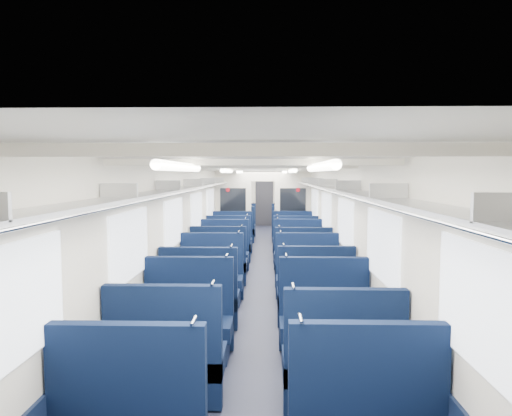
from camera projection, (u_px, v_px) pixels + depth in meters
The scene contains 33 objects.
floor at pixel (261, 271), 10.14m from camera, with size 2.80×18.00×0.01m, color black.
ceiling at pixel (262, 168), 9.96m from camera, with size 2.80×18.00×0.01m, color white.
wall_left at pixel (200, 219), 10.09m from camera, with size 0.02×18.00×2.35m, color beige.
dado_left at pixel (201, 255), 10.15m from camera, with size 0.03×17.90×0.70m, color black.
wall_right at pixel (323, 220), 10.01m from camera, with size 0.02×18.00×2.35m, color beige.
dado_right at pixel (322, 256), 10.08m from camera, with size 0.03×17.90×0.70m, color black.
wall_far at pixel (264, 198), 19.02m from camera, with size 2.80×0.02×2.35m, color beige.
luggage_rack_left at pixel (208, 184), 10.02m from camera, with size 0.36×17.40×0.18m.
luggage_rack_right at pixel (315, 185), 9.96m from camera, with size 0.36×17.40×0.18m.
windows at pixel (261, 211), 9.58m from camera, with size 2.78×15.60×0.75m.
ceiling_fittings at pixel (261, 170), 9.71m from camera, with size 2.70×16.06×0.11m.
end_door at pixel (264, 202), 18.98m from camera, with size 0.75×0.06×2.00m, color black.
bulkhead at pixel (263, 207), 13.01m from camera, with size 2.80×0.10×2.35m.
seat_4 at pixel (167, 364), 4.27m from camera, with size 1.10×0.61×1.22m.
seat_5 at pixel (341, 370), 4.14m from camera, with size 1.10×0.61×1.22m.
seat_6 at pixel (188, 325), 5.36m from camera, with size 1.10×0.61×1.22m.
seat_7 at pixel (325, 326), 5.33m from camera, with size 1.10×0.61×1.22m.
seat_8 at pixel (200, 301), 6.37m from camera, with size 1.10×0.61×1.22m.
seat_9 at pixel (315, 300), 6.47m from camera, with size 1.10×0.61×1.22m.
seat_10 at pixel (211, 281), 7.60m from camera, with size 1.10×0.61×1.22m.
seat_11 at pixel (308, 281), 7.59m from camera, with size 1.10×0.61×1.22m.
seat_12 at pixel (219, 266), 8.86m from camera, with size 1.10×0.61×1.22m.
seat_13 at pixel (303, 268), 8.69m from camera, with size 1.10×0.61×1.22m.
seat_14 at pixel (224, 256), 9.91m from camera, with size 1.10×0.61×1.22m.
seat_15 at pixel (298, 256), 9.96m from camera, with size 1.10×0.61×1.22m.
seat_16 at pixel (229, 247), 11.14m from camera, with size 1.10×0.61×1.22m.
seat_17 at pixel (295, 248), 11.02m from camera, with size 1.10×0.61×1.22m.
seat_18 at pixel (232, 241), 12.09m from camera, with size 1.10×0.61×1.22m.
seat_19 at pixel (293, 241), 12.15m from camera, with size 1.10×0.61×1.22m.
seat_20 at pixel (237, 231), 14.24m from camera, with size 1.10×0.61×1.22m.
seat_21 at pixel (289, 231), 14.27m from camera, with size 1.10×0.61×1.22m.
seat_22 at pixel (240, 227), 15.40m from camera, with size 1.10×0.61×1.22m.
seat_23 at pixel (287, 227), 15.35m from camera, with size 1.10×0.61×1.22m.
Camera 1 is at (0.13, -10.00, 2.20)m, focal length 31.11 mm.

